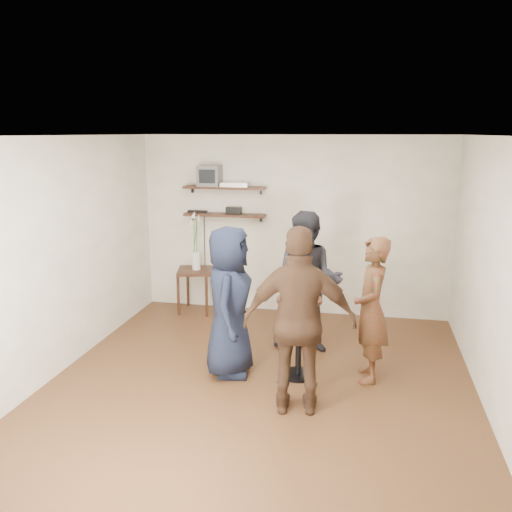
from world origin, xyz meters
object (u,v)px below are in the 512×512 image
at_px(person_navy, 229,302).
at_px(drinks_table, 299,327).
at_px(person_dark, 308,282).
at_px(crt_monitor, 210,176).
at_px(dvd_deck, 235,184).
at_px(person_brown, 300,322).
at_px(radio, 234,211).
at_px(side_table, 197,276).
at_px(person_plaid, 371,310).

bearing_deg(person_navy, drinks_table, -90.00).
height_order(drinks_table, person_dark, person_dark).
height_order(crt_monitor, dvd_deck, crt_monitor).
height_order(person_navy, person_brown, person_brown).
bearing_deg(drinks_table, dvd_deck, 120.18).
height_order(radio, drinks_table, radio).
bearing_deg(side_table, person_navy, -62.82).
relative_size(radio, person_navy, 0.13).
bearing_deg(dvd_deck, drinks_table, -59.82).
distance_m(person_plaid, person_dark, 1.01).
bearing_deg(crt_monitor, person_brown, -59.28).
bearing_deg(dvd_deck, crt_monitor, 180.00).
height_order(dvd_deck, person_brown, dvd_deck).
relative_size(radio, person_plaid, 0.14).
relative_size(crt_monitor, radio, 1.45).
bearing_deg(side_table, dvd_deck, 17.25).
distance_m(radio, person_dark, 1.93).
bearing_deg(person_brown, person_navy, -46.20).
bearing_deg(drinks_table, person_dark, 89.18).
height_order(crt_monitor, drinks_table, crt_monitor).
bearing_deg(radio, crt_monitor, 180.00).
bearing_deg(person_brown, radio, -72.19).
bearing_deg(radio, drinks_table, -59.24).
xyz_separation_m(crt_monitor, person_dark, (1.60, -1.32, -1.15)).
height_order(side_table, person_navy, person_navy).
height_order(dvd_deck, side_table, dvd_deck).
relative_size(side_table, person_navy, 0.39).
height_order(drinks_table, person_plaid, person_plaid).
xyz_separation_m(side_table, person_brown, (1.87, -2.67, 0.37)).
height_order(person_dark, person_brown, person_brown).
bearing_deg(person_plaid, drinks_table, -90.00).
distance_m(radio, person_brown, 3.20).
bearing_deg(person_dark, radio, 134.31).
height_order(dvd_deck, person_navy, dvd_deck).
xyz_separation_m(side_table, drinks_table, (1.77, -1.91, 0.04)).
xyz_separation_m(radio, person_navy, (0.48, -2.15, -0.69)).
bearing_deg(person_plaid, person_dark, -138.96).
bearing_deg(drinks_table, side_table, 132.93).
bearing_deg(radio, dvd_deck, 0.00).
xyz_separation_m(dvd_deck, person_navy, (0.45, -2.15, -1.07)).
height_order(side_table, person_brown, person_brown).
relative_size(side_table, person_brown, 0.36).
bearing_deg(dvd_deck, radio, 180.00).
height_order(person_plaid, person_dark, person_dark).
height_order(side_table, person_dark, person_dark).
bearing_deg(person_brown, crt_monitor, -66.70).
distance_m(crt_monitor, person_plaid, 3.31).
relative_size(dvd_deck, radio, 1.82).
xyz_separation_m(side_table, person_plaid, (2.53, -1.81, 0.25)).
distance_m(dvd_deck, person_brown, 3.28).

